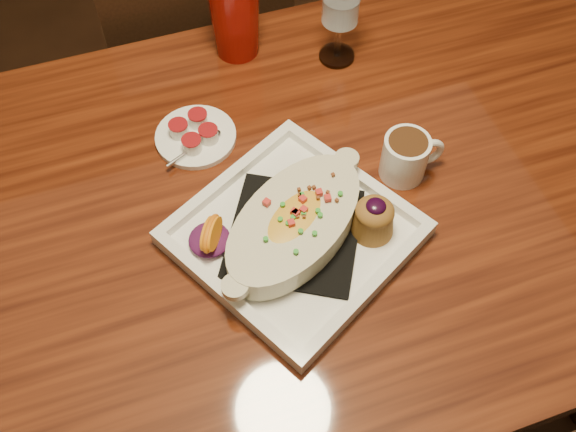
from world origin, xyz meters
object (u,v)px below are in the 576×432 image
object	(u,v)px
table	(279,232)
saucer	(195,136)
plate	(298,227)
coffee_mug	(407,156)
goblet	(341,6)
red_tumbler	(235,17)
chair_far	(199,58)

from	to	relation	value
table	saucer	xyz separation A→B (m)	(-0.10, 0.17, 0.11)
table	saucer	bearing A→B (deg)	119.46
plate	saucer	world-z (taller)	plate
table	coffee_mug	distance (m)	0.26
goblet	red_tumbler	world-z (taller)	goblet
chair_far	goblet	distance (m)	0.54
chair_far	table	bearing A→B (deg)	90.00
table	red_tumbler	world-z (taller)	red_tumbler
chair_far	plate	size ratio (longest dim) A/B	2.19
table	chair_far	bearing A→B (deg)	90.00
coffee_mug	goblet	distance (m)	0.30
table	red_tumbler	bearing A→B (deg)	84.00
coffee_mug	chair_far	bearing A→B (deg)	112.01
plate	goblet	distance (m)	0.42
plate	red_tumbler	distance (m)	0.44
saucer	red_tumbler	size ratio (longest dim) A/B	0.89
chair_far	saucer	world-z (taller)	chair_far
goblet	saucer	size ratio (longest dim) A/B	1.21
plate	saucer	size ratio (longest dim) A/B	3.02
chair_far	red_tumbler	xyz separation A→B (m)	(0.04, -0.27, 0.32)
chair_far	coffee_mug	xyz separation A→B (m)	(0.22, -0.64, 0.29)
table	saucer	world-z (taller)	saucer
plate	goblet	world-z (taller)	goblet
chair_far	red_tumbler	bearing A→B (deg)	98.20
saucer	goblet	bearing A→B (deg)	20.23
red_tumbler	chair_far	bearing A→B (deg)	98.20
chair_far	plate	world-z (taller)	chair_far
chair_far	plate	xyz separation A→B (m)	(0.01, -0.71, 0.27)
chair_far	saucer	xyz separation A→B (m)	(-0.10, -0.46, 0.25)
coffee_mug	red_tumbler	world-z (taller)	red_tumbler
saucer	red_tumbler	distance (m)	0.25
goblet	table	bearing A→B (deg)	-126.84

